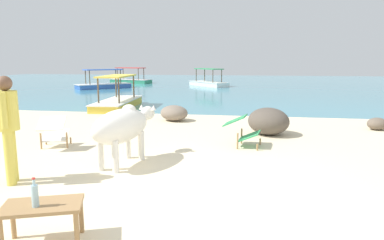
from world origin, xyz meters
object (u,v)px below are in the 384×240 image
low_bench_table (43,211)px  boat_yellow (118,101)px  boat_blue (104,84)px  boat_green (131,80)px  deck_chair_near (54,130)px  deck_chair_far (242,129)px  bottle (35,195)px  person_standing (8,121)px  boat_white (209,82)px  cow (123,126)px

low_bench_table → boat_yellow: 10.49m
boat_blue → boat_green: bearing=-134.2°
deck_chair_near → boat_blue: boat_blue is taller
deck_chair_far → bottle: bearing=-105.1°
bottle → person_standing: bearing=132.4°
bottle → boat_white: boat_white is taller
cow → deck_chair_near: size_ratio=2.11×
deck_chair_near → boat_green: 22.15m
deck_chair_near → boat_white: bearing=-22.3°
deck_chair_far → boat_blue: size_ratio=0.24×
deck_chair_near → boat_blue: (-5.66, 15.55, -0.13)m
boat_blue → boat_yellow: 10.22m
deck_chair_far → boat_green: bearing=123.4°
deck_chair_near → boat_yellow: bearing=-9.3°
boat_blue → boat_white: bearing=160.9°
boat_white → boat_blue: bearing=-105.3°
boat_blue → boat_green: same height
deck_chair_near → person_standing: person_standing is taller
low_bench_table → person_standing: size_ratio=0.53×
person_standing → low_bench_table: bearing=-72.8°
low_bench_table → boat_white: boat_white is taller
low_bench_table → person_standing: 2.24m
deck_chair_near → boat_yellow: (-1.09, 6.41, -0.13)m
deck_chair_far → boat_blue: bearing=131.1°
cow → boat_blue: size_ratio=0.55×
boat_white → boat_yellow: size_ratio=0.94×
deck_chair_near → boat_white: boat_white is taller
boat_white → cow: bearing=-39.4°
bottle → boat_yellow: bearing=107.1°
cow → boat_blue: boat_blue is taller
deck_chair_near → boat_white: size_ratio=0.26×
bottle → boat_green: size_ratio=0.08×
person_standing → cow: bearing=15.2°
low_bench_table → deck_chair_far: 4.78m
cow → boat_yellow: bearing=35.8°
bottle → cow: bearing=93.1°
deck_chair_far → low_bench_table: bearing=-105.1°
low_bench_table → deck_chair_near: bearing=99.1°
boat_blue → boat_green: 5.83m
cow → deck_chair_near: 2.07m
cow → boat_white: (-0.76, 19.76, -0.45)m
cow → bottle: bearing=-163.2°
bottle → boat_blue: boat_blue is taller
boat_yellow → boat_blue: bearing=22.1°
deck_chair_near → boat_yellow: 6.50m
boat_green → deck_chair_far: bearing=133.3°
boat_blue → person_standing: bearing=64.0°
bottle → person_standing: size_ratio=0.18×
deck_chair_near → cow: bearing=-133.8°
bottle → person_standing: 2.22m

